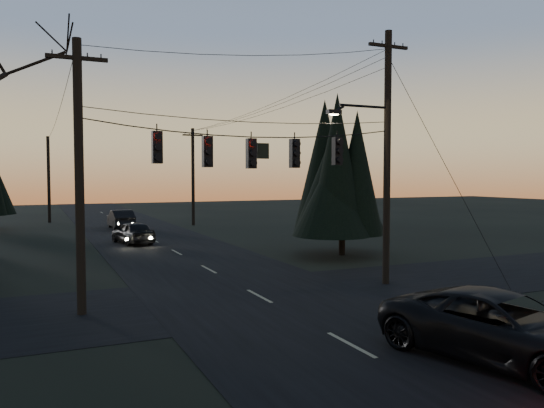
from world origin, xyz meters
name	(u,v)px	position (x,y,z in m)	size (l,w,h in m)	color
ground_plane	(468,408)	(0.00, 0.00, 0.00)	(160.00, 160.00, 0.00)	black
main_road	(186,257)	(0.00, 20.00, 0.01)	(8.00, 120.00, 0.02)	black
cross_road	(259,296)	(0.00, 10.00, 0.01)	(60.00, 7.00, 0.02)	black
utility_pole_right	(386,284)	(5.50, 10.00, 0.00)	(5.00, 0.30, 10.00)	black
utility_pole_left	(82,315)	(-6.00, 10.00, 0.00)	(1.80, 0.30, 8.50)	black
utility_pole_far_r	(193,225)	(5.50, 38.00, 0.00)	(1.80, 0.30, 8.50)	black
utility_pole_far_l	(50,223)	(-6.00, 46.00, 0.00)	(0.30, 0.30, 8.00)	black
span_signal_assembly	(253,151)	(-0.24, 10.00, 5.19)	(11.50, 0.44, 1.66)	black
evergreen_right	(342,175)	(8.05, 17.42, 4.38)	(4.56, 4.56, 7.58)	black
suv_near	(504,328)	(2.55, 1.51, 0.80)	(2.64, 5.73, 1.59)	black
sedan_oncoming_a	(133,233)	(-1.58, 26.96, 0.72)	(1.71, 4.24, 1.44)	black
sedan_oncoming_b	(121,219)	(-0.80, 37.39, 0.77)	(1.62, 4.65, 1.53)	black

